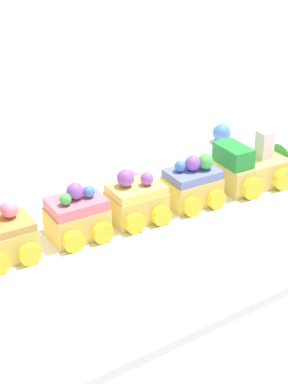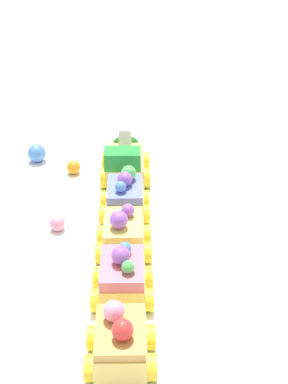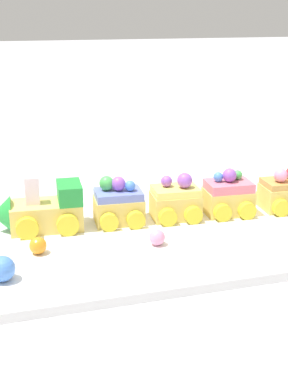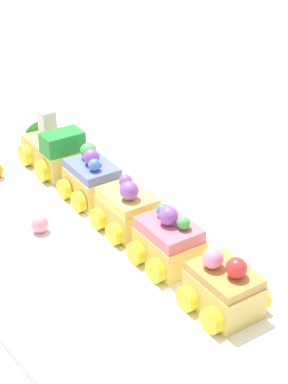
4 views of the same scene
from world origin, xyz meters
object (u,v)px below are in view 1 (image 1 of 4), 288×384
cake_car_blueberry (192,185)px  cake_car_lemon (136,201)px  cake_car_strawberry (77,217)px  cake_car_caramel (3,238)px  gumball_pink (135,176)px  cake_train_locomotive (257,167)px  gumball_blue (222,133)px  gumball_orange (225,155)px

cake_car_blueberry → cake_car_lemon: size_ratio=1.00×
cake_car_lemon → cake_car_strawberry: 0.08m
cake_car_caramel → gumball_pink: size_ratio=3.40×
cake_train_locomotive → cake_car_blueberry: bearing=-179.8°
cake_car_caramel → gumball_pink: bearing=21.8°
cake_car_caramel → cake_car_lemon: bearing=0.0°
cake_car_strawberry → gumball_blue: size_ratio=2.42×
cake_car_lemon → cake_car_caramel: (-0.17, 0.01, -0.00)m
cake_car_blueberry → cake_car_strawberry: (-0.16, 0.01, -0.00)m
gumball_pink → cake_train_locomotive: bearing=-35.3°
cake_car_lemon → gumball_blue: cake_car_lemon is taller
cake_car_lemon → gumball_pink: 0.10m
cake_car_blueberry → gumball_orange: (0.12, 0.07, -0.01)m
gumball_blue → cake_train_locomotive: bearing=-112.0°
gumball_blue → cake_car_strawberry: bearing=-159.5°
cake_car_strawberry → cake_car_caramel: cake_car_strawberry is taller
cake_car_blueberry → cake_car_caramel: size_ratio=1.00×
gumball_pink → gumball_blue: bearing=12.6°
cake_car_caramel → gumball_orange: cake_car_caramel is taller
cake_car_strawberry → gumball_orange: (0.28, 0.06, -0.01)m
gumball_pink → gumball_orange: same height
cake_car_blueberry → gumball_orange: bearing=35.2°
gumball_orange → cake_car_lemon: bearing=-161.6°
gumball_blue → gumball_orange: gumball_blue is taller
cake_car_strawberry → gumball_pink: size_ratio=3.40×
cake_train_locomotive → gumball_blue: cake_train_locomotive is taller
cake_car_lemon → gumball_orange: cake_car_lemon is taller
cake_car_lemon → gumball_orange: bearing=22.1°
cake_car_blueberry → cake_car_strawberry: bearing=179.9°
gumball_blue → cake_car_lemon: bearing=-152.8°
cake_train_locomotive → gumball_orange: (0.01, 0.08, -0.01)m
gumball_pink → gumball_orange: size_ratio=0.97×
gumball_blue → gumball_orange: bearing=-126.8°
cake_train_locomotive → cake_car_caramel: size_ratio=1.75×
cake_car_lemon → gumball_blue: 0.28m
gumball_pink → gumball_blue: size_ratio=0.71×
cake_car_caramel → gumball_orange: (0.37, 0.06, -0.01)m
cake_car_blueberry → cake_car_caramel: cake_car_blueberry is taller
cake_car_lemon → cake_car_strawberry: (-0.08, 0.00, 0.00)m
cake_train_locomotive → cake_car_strawberry: cake_train_locomotive is taller
cake_train_locomotive → cake_car_lemon: 0.19m
cake_train_locomotive → cake_car_blueberry: 0.11m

